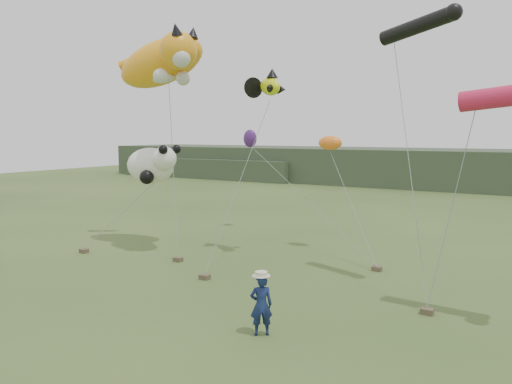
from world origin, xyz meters
TOP-DOWN VIEW (x-y plane):
  - ground at (0.00, 0.00)m, footprint 120.00×120.00m
  - headland at (-3.11, 44.69)m, footprint 90.00×13.00m
  - festival_attendant at (2.17, -0.06)m, footprint 0.76×0.73m
  - sandbag_anchors at (-1.83, 4.94)m, footprint 16.34×5.01m
  - cat_kite at (-7.57, 7.07)m, footprint 6.22×3.43m
  - fish_kite at (-2.76, 8.33)m, footprint 2.70×1.76m
  - tube_kites at (6.85, 5.69)m, footprint 7.04×4.20m
  - panda_kite at (-7.81, 6.32)m, footprint 3.08×1.99m
  - misc_kites at (-3.51, 12.22)m, footprint 7.32×3.31m

SIDE VIEW (x-z plane):
  - ground at x=0.00m, z-range 0.00..0.00m
  - sandbag_anchors at x=-1.83m, z-range 0.00..0.19m
  - festival_attendant at x=2.17m, z-range 0.00..1.76m
  - headland at x=-3.11m, z-range -0.08..3.92m
  - panda_kite at x=-7.81m, z-range 3.22..5.14m
  - misc_kites at x=-3.51m, z-range 4.79..5.85m
  - fish_kite at x=-2.76m, z-range 7.19..8.51m
  - tube_kites at x=6.85m, z-range 6.09..9.87m
  - cat_kite at x=-7.57m, z-range 7.52..10.89m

